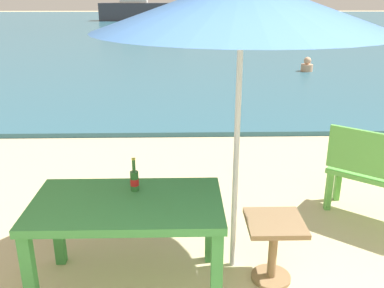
# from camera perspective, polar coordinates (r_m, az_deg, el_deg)

# --- Properties ---
(sea_water) EXTENTS (120.00, 50.00, 0.08)m
(sea_water) POSITION_cam_1_polar(r_m,az_deg,el_deg) (31.49, -0.27, 15.86)
(sea_water) COLOR #2D6075
(sea_water) RESTS_ON ground_plane
(picnic_table_green) EXTENTS (1.40, 0.80, 0.76)m
(picnic_table_green) POSITION_cam_1_polar(r_m,az_deg,el_deg) (3.17, -8.80, -9.46)
(picnic_table_green) COLOR #3D8C42
(picnic_table_green) RESTS_ON ground_plane
(beer_bottle_amber) EXTENTS (0.07, 0.07, 0.26)m
(beer_bottle_amber) POSITION_cam_1_polar(r_m,az_deg,el_deg) (3.23, -7.86, -4.77)
(beer_bottle_amber) COLOR #2D662D
(beer_bottle_amber) RESTS_ON picnic_table_green
(patio_umbrella) EXTENTS (2.10, 2.10, 2.30)m
(patio_umbrella) POSITION_cam_1_polar(r_m,az_deg,el_deg) (3.04, 6.85, 18.37)
(patio_umbrella) COLOR silver
(patio_umbrella) RESTS_ON ground_plane
(side_table_wood) EXTENTS (0.44, 0.44, 0.54)m
(side_table_wood) POSITION_cam_1_polar(r_m,az_deg,el_deg) (3.43, 11.07, -12.90)
(side_table_wood) COLOR olive
(side_table_wood) RESTS_ON ground_plane
(swimmer_person) EXTENTS (0.34, 0.34, 0.41)m
(swimmer_person) POSITION_cam_1_polar(r_m,az_deg,el_deg) (12.72, 15.43, 10.26)
(swimmer_person) COLOR tan
(swimmer_person) RESTS_ON sea_water
(boat_fishing_trawler) EXTENTS (6.97, 1.90, 2.54)m
(boat_fishing_trawler) POSITION_cam_1_polar(r_m,az_deg,el_deg) (37.16, -7.01, 17.78)
(boat_fishing_trawler) COLOR #38383F
(boat_fishing_trawler) RESTS_ON sea_water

